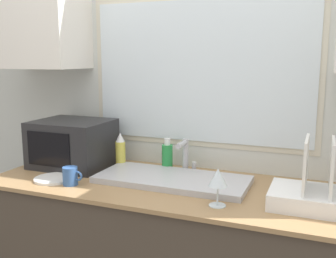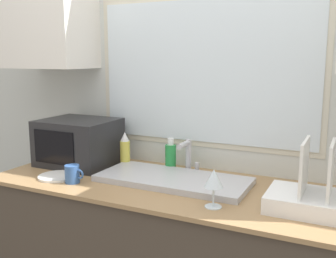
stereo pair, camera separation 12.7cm
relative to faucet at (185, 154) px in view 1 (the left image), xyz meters
name	(u,v)px [view 1 (the left image)]	position (x,y,z in m)	size (l,w,h in m)	color
wall_back	(199,79)	(0.03, 0.12, 0.39)	(6.00, 0.38, 2.60)	silver
sink_basin	(172,179)	(-0.01, -0.18, -0.09)	(0.75, 0.33, 0.03)	#B2B2B7
faucet	(185,154)	(0.00, 0.00, 0.00)	(0.08, 0.14, 0.18)	#B7B7BC
microwave	(73,143)	(-0.64, -0.11, 0.03)	(0.41, 0.35, 0.26)	#232326
dish_rack	(317,195)	(0.67, -0.27, -0.05)	(0.38, 0.26, 0.29)	white
spray_bottle	(120,151)	(-0.38, -0.03, -0.01)	(0.06, 0.06, 0.20)	#D8CC4C
soap_bottle	(167,157)	(-0.11, 0.01, -0.03)	(0.06, 0.06, 0.18)	#268C3F
mug_near_sink	(71,176)	(-0.45, -0.40, -0.06)	(0.11, 0.07, 0.09)	#335999
wine_glass	(218,179)	(0.28, -0.40, 0.01)	(0.08, 0.08, 0.16)	silver
small_plate	(54,179)	(-0.58, -0.37, -0.10)	(0.20, 0.20, 0.01)	white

